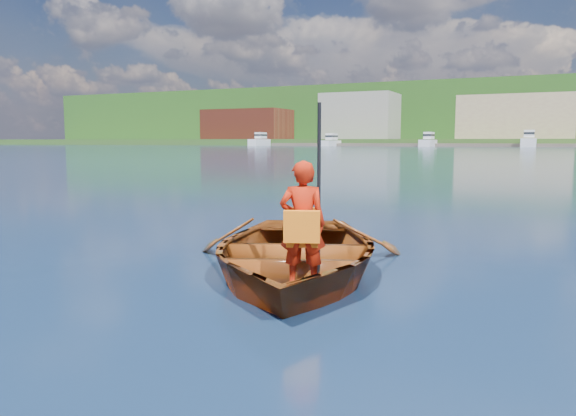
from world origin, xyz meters
name	(u,v)px	position (x,y,z in m)	size (l,w,h in m)	color
ground	(231,275)	(0.00, 0.00, 0.00)	(600.00, 600.00, 0.00)	#102E45
rowboat	(294,252)	(0.61, 0.34, 0.25)	(3.89, 4.55, 0.80)	#66280B
child_paddler	(303,224)	(1.06, -0.45, 0.71)	(0.52, 0.43, 1.76)	#B61C08
shoreline	(538,118)	(0.00, 236.61, 10.32)	(400.00, 140.00, 22.00)	#365327
dock	(575,145)	(9.61, 148.00, 0.40)	(160.05, 9.01, 0.80)	brown
waterfront_buildings	(505,118)	(-7.74, 165.00, 7.74)	(202.00, 16.00, 14.00)	maroon
marina_yachts	(555,141)	(5.24, 143.28, 1.43)	(145.75, 11.99, 4.36)	silver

